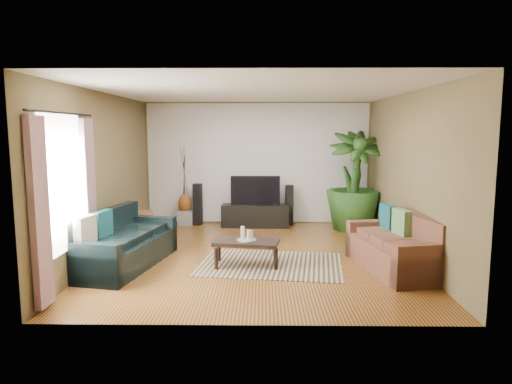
{
  "coord_description": "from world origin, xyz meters",
  "views": [
    {
      "loc": [
        0.11,
        -7.42,
        2.08
      ],
      "look_at": [
        0.0,
        0.2,
        1.05
      ],
      "focal_mm": 32.0,
      "sensor_mm": 36.0,
      "label": 1
    }
  ],
  "objects_px": {
    "sofa_right": "(394,242)",
    "vase": "(185,204)",
    "speaker_right": "(289,205)",
    "television": "(255,190)",
    "coffee_table": "(247,253)",
    "pedestal": "(185,218)",
    "tv_stand": "(255,216)",
    "speaker_left": "(198,204)",
    "potted_plant": "(354,181)",
    "side_table": "(139,226)",
    "sofa_left": "(124,239)"
  },
  "relations": [
    {
      "from": "sofa_left",
      "to": "speaker_left",
      "type": "bearing_deg",
      "value": -1.76
    },
    {
      "from": "pedestal",
      "to": "tv_stand",
      "type": "bearing_deg",
      "value": -6.6
    },
    {
      "from": "tv_stand",
      "to": "television",
      "type": "distance_m",
      "value": 0.56
    },
    {
      "from": "tv_stand",
      "to": "speaker_right",
      "type": "relative_size",
      "value": 1.63
    },
    {
      "from": "speaker_right",
      "to": "potted_plant",
      "type": "height_order",
      "value": "potted_plant"
    },
    {
      "from": "sofa_right",
      "to": "coffee_table",
      "type": "bearing_deg",
      "value": -106.34
    },
    {
      "from": "sofa_left",
      "to": "sofa_right",
      "type": "height_order",
      "value": "same"
    },
    {
      "from": "tv_stand",
      "to": "side_table",
      "type": "xyz_separation_m",
      "value": [
        -2.21,
        -1.23,
        0.02
      ]
    },
    {
      "from": "vase",
      "to": "sofa_left",
      "type": "bearing_deg",
      "value": -97.63
    },
    {
      "from": "sofa_right",
      "to": "vase",
      "type": "height_order",
      "value": "sofa_right"
    },
    {
      "from": "speaker_left",
      "to": "vase",
      "type": "relative_size",
      "value": 2.21
    },
    {
      "from": "potted_plant",
      "to": "pedestal",
      "type": "height_order",
      "value": "potted_plant"
    },
    {
      "from": "side_table",
      "to": "coffee_table",
      "type": "bearing_deg",
      "value": -38.02
    },
    {
      "from": "coffee_table",
      "to": "speaker_right",
      "type": "bearing_deg",
      "value": 83.83
    },
    {
      "from": "coffee_table",
      "to": "vase",
      "type": "bearing_deg",
      "value": 124.84
    },
    {
      "from": "pedestal",
      "to": "sofa_left",
      "type": "bearing_deg",
      "value": -97.63
    },
    {
      "from": "sofa_right",
      "to": "vase",
      "type": "relative_size",
      "value": 4.28
    },
    {
      "from": "sofa_right",
      "to": "television",
      "type": "xyz_separation_m",
      "value": [
        -2.11,
        3.1,
        0.37
      ]
    },
    {
      "from": "coffee_table",
      "to": "pedestal",
      "type": "bearing_deg",
      "value": 124.84
    },
    {
      "from": "tv_stand",
      "to": "pedestal",
      "type": "relative_size",
      "value": 4.47
    },
    {
      "from": "sofa_right",
      "to": "vase",
      "type": "bearing_deg",
      "value": -142.75
    },
    {
      "from": "sofa_left",
      "to": "speaker_right",
      "type": "xyz_separation_m",
      "value": [
        2.72,
        3.1,
        0.02
      ]
    },
    {
      "from": "sofa_right",
      "to": "coffee_table",
      "type": "height_order",
      "value": "sofa_right"
    },
    {
      "from": "speaker_right",
      "to": "side_table",
      "type": "xyz_separation_m",
      "value": [
        -2.95,
        -1.41,
        -0.18
      ]
    },
    {
      "from": "coffee_table",
      "to": "speaker_left",
      "type": "height_order",
      "value": "speaker_left"
    },
    {
      "from": "potted_plant",
      "to": "vase",
      "type": "distance_m",
      "value": 3.71
    },
    {
      "from": "tv_stand",
      "to": "side_table",
      "type": "distance_m",
      "value": 2.52
    },
    {
      "from": "coffee_table",
      "to": "sofa_right",
      "type": "bearing_deg",
      "value": 4.03
    },
    {
      "from": "coffee_table",
      "to": "side_table",
      "type": "height_order",
      "value": "side_table"
    },
    {
      "from": "speaker_right",
      "to": "vase",
      "type": "relative_size",
      "value": 2.14
    },
    {
      "from": "television",
      "to": "sofa_right",
      "type": "bearing_deg",
      "value": -55.68
    },
    {
      "from": "sofa_right",
      "to": "tv_stand",
      "type": "bearing_deg",
      "value": -156.72
    },
    {
      "from": "potted_plant",
      "to": "pedestal",
      "type": "relative_size",
      "value": 6.41
    },
    {
      "from": "speaker_left",
      "to": "potted_plant",
      "type": "xyz_separation_m",
      "value": [
        3.35,
        -0.43,
        0.58
      ]
    },
    {
      "from": "side_table",
      "to": "television",
      "type": "bearing_deg",
      "value": 29.45
    },
    {
      "from": "tv_stand",
      "to": "potted_plant",
      "type": "distance_m",
      "value": 2.24
    },
    {
      "from": "sofa_left",
      "to": "pedestal",
      "type": "bearing_deg",
      "value": 3.37
    },
    {
      "from": "television",
      "to": "potted_plant",
      "type": "relative_size",
      "value": 0.51
    },
    {
      "from": "television",
      "to": "tv_stand",
      "type": "bearing_deg",
      "value": -90.0
    },
    {
      "from": "coffee_table",
      "to": "side_table",
      "type": "distance_m",
      "value": 2.68
    },
    {
      "from": "sofa_right",
      "to": "pedestal",
      "type": "bearing_deg",
      "value": -142.75
    },
    {
      "from": "sofa_left",
      "to": "coffee_table",
      "type": "xyz_separation_m",
      "value": [
        1.89,
        0.04,
        -0.22
      ]
    },
    {
      "from": "sofa_right",
      "to": "tv_stand",
      "type": "height_order",
      "value": "sofa_right"
    },
    {
      "from": "coffee_table",
      "to": "speaker_right",
      "type": "distance_m",
      "value": 3.18
    },
    {
      "from": "sofa_left",
      "to": "coffee_table",
      "type": "height_order",
      "value": "sofa_left"
    },
    {
      "from": "speaker_left",
      "to": "side_table",
      "type": "xyz_separation_m",
      "value": [
        -0.93,
        -1.41,
        -0.19
      ]
    },
    {
      "from": "sofa_left",
      "to": "pedestal",
      "type": "xyz_separation_m",
      "value": [
        0.41,
        3.1,
        -0.26
      ]
    },
    {
      "from": "speaker_left",
      "to": "pedestal",
      "type": "relative_size",
      "value": 2.83
    },
    {
      "from": "tv_stand",
      "to": "pedestal",
      "type": "xyz_separation_m",
      "value": [
        -1.56,
        0.18,
        -0.08
      ]
    },
    {
      "from": "speaker_left",
      "to": "potted_plant",
      "type": "bearing_deg",
      "value": 5.2
    }
  ]
}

